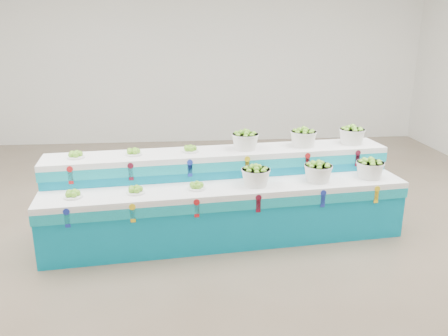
% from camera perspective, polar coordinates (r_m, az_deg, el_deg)
% --- Properties ---
extents(ground, '(10.00, 10.00, 0.00)m').
position_cam_1_polar(ground, '(5.74, -0.88, -8.57)').
color(ground, brown).
rests_on(ground, ground).
extents(back_wall, '(10.00, 0.00, 10.00)m').
position_cam_1_polar(back_wall, '(10.17, -3.21, 14.47)').
color(back_wall, silver).
rests_on(back_wall, ground).
extents(display_stand, '(4.45, 1.57, 1.02)m').
position_cam_1_polar(display_stand, '(5.62, 0.00, -3.51)').
color(display_stand, '#0589AE').
rests_on(display_stand, ground).
extents(plate_lower_left, '(0.23, 0.23, 0.09)m').
position_cam_1_polar(plate_lower_left, '(5.23, -18.59, -3.08)').
color(plate_lower_left, white).
rests_on(plate_lower_left, display_stand).
extents(plate_lower_mid, '(0.23, 0.23, 0.09)m').
position_cam_1_polar(plate_lower_mid, '(5.18, -11.15, -2.67)').
color(plate_lower_mid, white).
rests_on(plate_lower_mid, display_stand).
extents(plate_lower_right, '(0.23, 0.23, 0.09)m').
position_cam_1_polar(plate_lower_right, '(5.22, -3.50, -2.20)').
color(plate_lower_right, white).
rests_on(plate_lower_right, display_stand).
extents(basket_lower_left, '(0.37, 0.37, 0.24)m').
position_cam_1_polar(basket_lower_left, '(5.33, 4.03, -0.93)').
color(basket_lower_left, silver).
rests_on(basket_lower_left, display_stand).
extents(basket_lower_mid, '(0.37, 0.37, 0.24)m').
position_cam_1_polar(basket_lower_mid, '(5.58, 11.80, -0.42)').
color(basket_lower_mid, silver).
rests_on(basket_lower_mid, display_stand).
extents(basket_lower_right, '(0.37, 0.37, 0.24)m').
position_cam_1_polar(basket_lower_right, '(5.88, 17.95, -0.01)').
color(basket_lower_right, silver).
rests_on(basket_lower_right, display_stand).
extents(plate_upper_left, '(0.23, 0.23, 0.09)m').
position_cam_1_polar(plate_upper_left, '(5.65, -18.27, 1.66)').
color(plate_upper_left, white).
rests_on(plate_upper_left, display_stand).
extents(plate_upper_mid, '(0.23, 0.23, 0.09)m').
position_cam_1_polar(plate_upper_mid, '(5.61, -11.39, 2.08)').
color(plate_upper_mid, white).
rests_on(plate_upper_mid, display_stand).
extents(plate_upper_right, '(0.23, 0.23, 0.09)m').
position_cam_1_polar(plate_upper_right, '(5.64, -4.31, 2.48)').
color(plate_upper_right, white).
rests_on(plate_upper_right, display_stand).
extents(basket_upper_left, '(0.37, 0.37, 0.24)m').
position_cam_1_polar(basket_upper_left, '(5.75, 2.69, 3.57)').
color(basket_upper_left, silver).
rests_on(basket_upper_left, display_stand).
extents(basket_upper_mid, '(0.37, 0.37, 0.24)m').
position_cam_1_polar(basket_upper_mid, '(5.98, 9.99, 3.87)').
color(basket_upper_mid, silver).
rests_on(basket_upper_mid, display_stand).
extents(basket_upper_right, '(0.37, 0.37, 0.24)m').
position_cam_1_polar(basket_upper_right, '(6.26, 15.85, 4.06)').
color(basket_upper_right, silver).
rests_on(basket_upper_right, display_stand).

